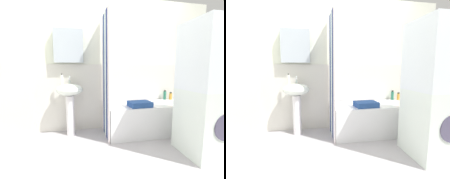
{
  "view_description": "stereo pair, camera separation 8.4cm",
  "coord_description": "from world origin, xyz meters",
  "views": [
    {
      "loc": [
        -0.77,
        -1.66,
        1.12
      ],
      "look_at": [
        -0.25,
        0.75,
        0.8
      ],
      "focal_mm": 25.43,
      "sensor_mm": 36.0,
      "label": 1
    },
    {
      "loc": [
        -0.69,
        -1.68,
        1.12
      ],
      "look_at": [
        -0.25,
        0.75,
        0.8
      ],
      "focal_mm": 25.43,
      "sensor_mm": 36.0,
      "label": 2
    }
  ],
  "objects": [
    {
      "name": "ground_plane",
      "position": [
        0.0,
        0.0,
        -0.02
      ],
      "size": [
        4.8,
        5.6,
        0.04
      ],
      "primitive_type": "cube",
      "color": "#B1ACB1"
    },
    {
      "name": "wall_back_tiled",
      "position": [
        -0.06,
        1.26,
        1.14
      ],
      "size": [
        3.6,
        0.18,
        2.4
      ],
      "color": "white",
      "rests_on": "ground_plane"
    },
    {
      "name": "wall_left_tiled",
      "position": [
        -1.57,
        0.34,
        1.12
      ],
      "size": [
        0.07,
        1.81,
        2.4
      ],
      "color": "white",
      "rests_on": "ground_plane"
    },
    {
      "name": "sink",
      "position": [
        -0.92,
        1.03,
        0.64
      ],
      "size": [
        0.44,
        0.34,
        0.87
      ],
      "color": "white",
      "rests_on": "ground_plane"
    },
    {
      "name": "faucet",
      "position": [
        -0.92,
        1.11,
        0.94
      ],
      "size": [
        0.03,
        0.12,
        0.12
      ],
      "color": "silver",
      "rests_on": "sink"
    },
    {
      "name": "soap_dispenser",
      "position": [
        -1.04,
        1.08,
        0.95
      ],
      "size": [
        0.05,
        0.05,
        0.17
      ],
      "color": "white",
      "rests_on": "sink"
    },
    {
      "name": "bathtub",
      "position": [
        0.4,
        0.88,
        0.26
      ],
      "size": [
        1.44,
        0.68,
        0.51
      ],
      "primitive_type": "cube",
      "color": "white",
      "rests_on": "ground_plane"
    },
    {
      "name": "shower_curtain",
      "position": [
        -0.34,
        0.88,
        1.0
      ],
      "size": [
        0.01,
        0.68,
        2.0
      ],
      "color": "white",
      "rests_on": "ground_plane"
    },
    {
      "name": "shampoo_bottle",
      "position": [
        1.02,
        1.13,
        0.58
      ],
      "size": [
        0.06,
        0.06,
        0.15
      ],
      "color": "gold",
      "rests_on": "bathtub"
    },
    {
      "name": "conditioner_bottle",
      "position": [
        0.91,
        1.17,
        0.6
      ],
      "size": [
        0.05,
        0.05,
        0.19
      ],
      "color": "#2B7457",
      "rests_on": "bathtub"
    },
    {
      "name": "towel_folded",
      "position": [
        0.19,
        0.7,
        0.55
      ],
      "size": [
        0.37,
        0.28,
        0.08
      ],
      "primitive_type": "cube",
      "rotation": [
        0.0,
        0.0,
        0.07
      ],
      "color": "navy",
      "rests_on": "bathtub"
    },
    {
      "name": "washer_dryer_stack",
      "position": [
        0.85,
        0.04,
        0.85
      ],
      "size": [
        0.58,
        0.61,
        1.7
      ],
      "color": "white",
      "rests_on": "ground_plane"
    }
  ]
}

